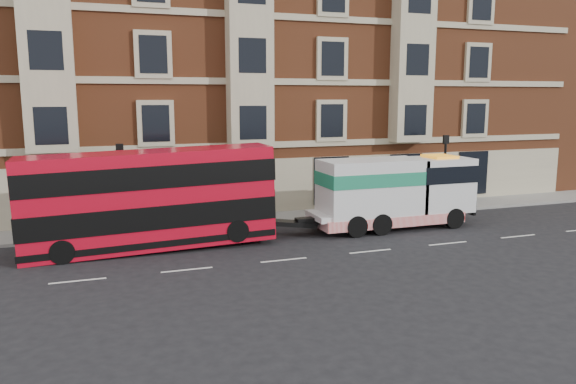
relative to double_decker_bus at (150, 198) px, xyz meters
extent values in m
plane|color=black|center=(4.96, -3.58, -2.31)|extent=(120.00, 120.00, 0.00)
cube|color=slate|center=(4.96, 3.92, -2.23)|extent=(90.00, 3.00, 0.15)
cube|color=brown|center=(5.46, 11.42, 6.69)|extent=(45.00, 12.00, 18.00)
cylinder|color=black|center=(-1.04, 2.62, -0.16)|extent=(0.14, 0.14, 4.00)
cube|color=black|center=(-1.04, 2.62, 1.94)|extent=(0.35, 0.15, 0.50)
cylinder|color=black|center=(16.96, 2.62, -0.16)|extent=(0.14, 0.14, 4.00)
cube|color=black|center=(16.96, 2.62, 1.94)|extent=(0.35, 0.15, 0.50)
cube|color=red|center=(0.00, 0.00, -0.06)|extent=(10.72, 2.39, 4.21)
cube|color=black|center=(0.00, 0.00, -0.68)|extent=(10.76, 2.45, 1.01)
cube|color=black|center=(0.00, 0.00, 1.04)|extent=(10.76, 2.45, 0.96)
cylinder|color=black|center=(-3.64, -1.08, -1.81)|extent=(1.00, 0.31, 1.00)
cylinder|color=black|center=(-3.64, 1.08, -1.81)|extent=(1.00, 0.31, 1.00)
cylinder|color=black|center=(3.64, -1.08, -1.52)|extent=(1.00, 0.31, 1.00)
cylinder|color=black|center=(3.64, 1.08, -1.52)|extent=(1.00, 0.31, 1.00)
cube|color=silver|center=(12.00, 0.00, -1.40)|extent=(8.62, 2.20, 0.29)
cube|color=silver|center=(14.78, 0.00, -0.15)|extent=(3.06, 2.39, 2.78)
cube|color=silver|center=(10.85, 0.00, -0.11)|extent=(5.17, 2.39, 2.78)
cube|color=#1B7C58|center=(10.85, 0.00, 0.37)|extent=(5.22, 2.43, 0.67)
cube|color=red|center=(11.81, 0.00, -1.73)|extent=(7.66, 2.45, 0.53)
cylinder|color=black|center=(15.06, -1.08, -1.78)|extent=(1.05, 0.34, 1.05)
cylinder|color=black|center=(15.06, 1.08, -1.78)|extent=(1.05, 0.34, 1.05)
cylinder|color=black|center=(10.85, -1.08, -1.78)|extent=(1.05, 0.38, 1.05)
cylinder|color=black|center=(10.85, 1.08, -1.78)|extent=(1.05, 0.38, 1.05)
cylinder|color=black|center=(9.51, -1.08, -1.78)|extent=(1.05, 0.38, 1.05)
cylinder|color=black|center=(9.51, 1.08, -1.78)|extent=(1.05, 0.38, 1.05)
imported|color=black|center=(-2.25, 4.41, -1.36)|extent=(0.69, 0.67, 1.60)
camera|label=1|loc=(-2.33, -24.75, 4.36)|focal=35.00mm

